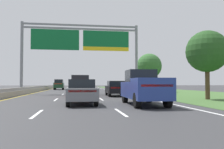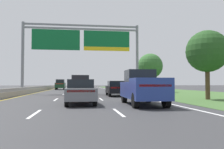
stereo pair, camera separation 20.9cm
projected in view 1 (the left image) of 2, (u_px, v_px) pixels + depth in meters
ground_plane at (78, 92)px, 34.80m from camera, size 220.00×220.00×0.00m
lane_striping at (78, 92)px, 34.35m from camera, size 11.96×106.00×0.01m
grass_verge_right at (169, 92)px, 36.81m from camera, size 14.00×110.00×0.02m
median_barrier_concrete at (32, 90)px, 33.87m from camera, size 0.60×110.00×0.85m
overhead_sign_gantry at (81, 43)px, 30.50m from camera, size 15.06×0.42×9.07m
pickup_truck_blue at (143, 87)px, 14.64m from camera, size 2.12×5.44×2.20m
car_grey_centre_lane_sedan at (81, 91)px, 14.96m from camera, size 1.94×4.45×1.57m
car_navy_centre_lane_sedan at (77, 86)px, 43.54m from camera, size 1.87×4.42×1.57m
car_red_centre_lane_suv at (80, 86)px, 23.71m from camera, size 1.98×4.73×2.11m
car_black_right_lane_sedan at (116, 88)px, 24.58m from camera, size 1.91×4.44×1.57m
car_darkgreen_left_lane_suv at (59, 84)px, 48.98m from camera, size 1.93×4.71×2.11m
roadside_tree_near at (207, 52)px, 19.39m from camera, size 3.42×3.42×5.66m
roadside_tree_mid at (149, 66)px, 36.04m from camera, size 3.82×3.82×5.87m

